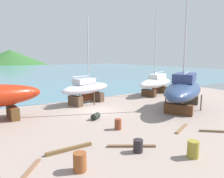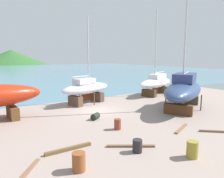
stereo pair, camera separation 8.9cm
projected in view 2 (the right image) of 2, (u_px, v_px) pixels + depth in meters
ground_plane at (133, 127)px, 16.76m from camera, size 48.09×48.09×0.00m
sea_water at (13, 72)px, 76.20m from camera, size 158.95×117.96×0.01m
headland_hill at (12, 63)px, 171.98m from camera, size 104.23×104.23×21.98m
sailboat_large_starboard at (183, 89)px, 22.26m from camera, size 10.71×8.18×16.31m
sailboat_small_center at (86, 89)px, 24.75m from camera, size 7.31×4.25×10.16m
sailboat_far_slipway at (156, 83)px, 30.48m from camera, size 8.58×5.08×11.94m
worker at (178, 91)px, 28.60m from camera, size 0.40×0.50×1.69m
barrel_tipped_left at (137, 146)px, 12.24m from camera, size 0.59×0.59×0.76m
barrel_tar_black at (118, 124)px, 16.06m from camera, size 0.75×0.75×0.82m
barrel_ochre at (95, 116)px, 18.64m from camera, size 1.02×0.94×0.55m
barrel_by_slipway at (192, 149)px, 11.56m from camera, size 0.88×0.88×0.95m
barrel_rust_far at (79, 162)px, 10.21m from camera, size 0.82×0.82×0.93m
timber_long_fore at (131, 146)px, 12.97m from camera, size 2.65×1.75×0.12m
timber_short_cross at (69, 149)px, 12.49m from camera, size 2.87×0.23×0.19m
timber_short_skew at (215, 131)px, 15.48m from camera, size 1.84×1.58×0.15m
timber_long_aft at (29, 170)px, 10.20m from camera, size 1.49×1.92×0.11m
timber_plank_far at (181, 128)px, 16.14m from camera, size 2.37×1.18×0.12m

